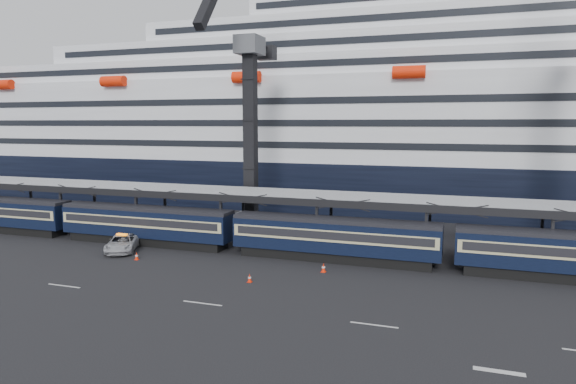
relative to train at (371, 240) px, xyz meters
name	(u,v)px	position (x,y,z in m)	size (l,w,h in m)	color
ground	(413,307)	(4.65, -10.00, -2.20)	(260.00, 260.00, 0.00)	black
lane_markings	(559,357)	(12.80, -15.23, -2.19)	(111.00, 4.27, 0.02)	beige
train	(371,240)	(0.00, 0.00, 0.00)	(133.05, 3.00, 4.05)	black
canopy	(429,202)	(4.65, 4.00, 3.05)	(130.00, 6.25, 5.53)	gray
cruise_ship	(437,124)	(3.57, 35.99, 10.14)	(214.09, 28.84, 34.00)	black
crane_dark_near	(249,128)	(-15.35, 8.59, 9.73)	(4.50, 17.75, 35.08)	#4D5055
pickup_truck	(122,243)	(-23.89, -3.33, -1.41)	(2.64, 5.72, 1.59)	#A1A3A8
traffic_cone_b	(137,256)	(-20.62, -5.65, -1.84)	(0.37, 0.37, 0.73)	#FF2608
traffic_cone_c	(250,278)	(-8.13, -8.49, -1.85)	(0.35, 0.35, 0.71)	#FF2608
traffic_cone_d	(323,267)	(-3.30, -3.92, -1.80)	(0.40, 0.40, 0.81)	#FF2608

